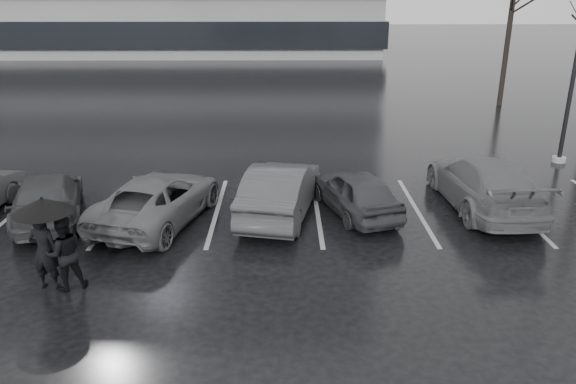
% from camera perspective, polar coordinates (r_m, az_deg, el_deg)
% --- Properties ---
extents(ground, '(160.00, 160.00, 0.00)m').
position_cam_1_polar(ground, '(13.44, 1.02, -5.89)').
color(ground, black).
rests_on(ground, ground).
extents(car_main, '(2.49, 3.88, 1.23)m').
position_cam_1_polar(car_main, '(15.46, 6.91, 0.04)').
color(car_main, black).
rests_on(car_main, ground).
extents(car_west_a, '(2.37, 4.61, 1.45)m').
position_cam_1_polar(car_west_a, '(15.18, -0.77, 0.25)').
color(car_west_a, '#28282B').
rests_on(car_west_a, ground).
extents(car_west_b, '(3.25, 4.96, 1.27)m').
position_cam_1_polar(car_west_b, '(15.18, -13.11, -0.67)').
color(car_west_b, '#464649').
rests_on(car_west_b, ground).
extents(car_west_c, '(2.94, 4.54, 1.22)m').
position_cam_1_polar(car_west_c, '(16.29, -23.25, -0.47)').
color(car_west_c, black).
rests_on(car_west_c, ground).
extents(car_east, '(2.28, 5.14, 1.46)m').
position_cam_1_polar(car_east, '(16.61, 19.28, 0.90)').
color(car_east, '#464649').
rests_on(car_east, ground).
extents(pedestrian_left, '(0.64, 0.45, 1.67)m').
position_cam_1_polar(pedestrian_left, '(12.52, -23.50, -5.54)').
color(pedestrian_left, black).
rests_on(pedestrian_left, ground).
extents(pedestrian_right, '(0.97, 0.90, 1.60)m').
position_cam_1_polar(pedestrian_right, '(12.36, -21.79, -5.80)').
color(pedestrian_right, black).
rests_on(pedestrian_right, ground).
extents(umbrella, '(1.19, 1.19, 2.01)m').
position_cam_1_polar(umbrella, '(12.14, -23.67, -1.25)').
color(umbrella, black).
rests_on(umbrella, ground).
extents(stall_stripes, '(19.72, 5.00, 0.00)m').
position_cam_1_polar(stall_stripes, '(15.72, -2.13, -1.86)').
color(stall_stripes, '#9E9FA1').
rests_on(stall_stripes, ground).
extents(tree_north, '(0.26, 0.26, 8.50)m').
position_cam_1_polar(tree_north, '(31.23, 21.65, 15.90)').
color(tree_north, black).
rests_on(tree_north, ground).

